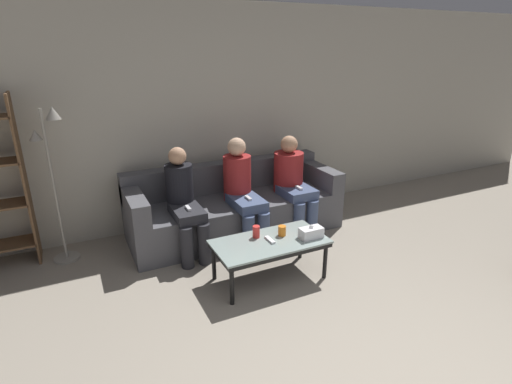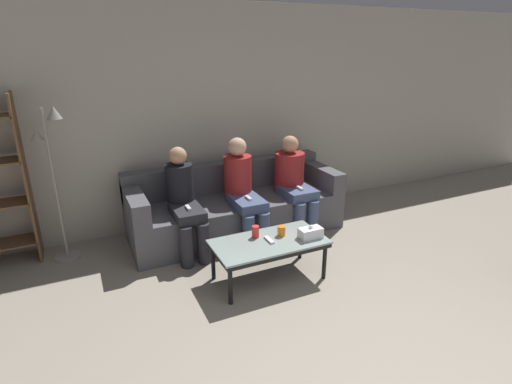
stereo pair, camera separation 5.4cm
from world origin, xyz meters
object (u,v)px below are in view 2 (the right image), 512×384
Objects in this scene: tissue_box at (310,233)px; game_remote at (269,240)px; seated_person_left_end at (184,199)px; seated_person_mid_left at (242,188)px; cup_near_right at (255,232)px; seated_person_mid_right at (293,180)px; couch at (235,207)px; standing_lamp at (54,170)px; coffee_table at (269,245)px; cup_near_left at (281,231)px.

game_remote is at bearing 163.98° from tissue_box.
seated_person_mid_left is (0.67, 0.01, 0.02)m from seated_person_left_end.
cup_near_right is 0.10× the size of seated_person_mid_right.
couch is 16.50× the size of game_remote.
seated_person_mid_left reaches higher than tissue_box.
standing_lamp reaches higher than seated_person_mid_right.
couch is at bearing 19.18° from seated_person_left_end.
standing_lamp is 2.56m from seated_person_mid_right.
seated_person_mid_left is (0.12, 0.90, 0.21)m from game_remote.
seated_person_left_end is 1.01× the size of seated_person_mid_right.
cup_near_right is at bearing -104.41° from seated_person_mid_left.
seated_person_mid_left reaches higher than game_remote.
seated_person_mid_left is at bearing 104.56° from tissue_box.
coffee_table is 9.19× the size of cup_near_right.
cup_near_left is at bearing -125.68° from seated_person_mid_right.
cup_near_left is 0.08× the size of seated_person_mid_left.
seated_person_mid_right reaches higher than cup_near_left.
seated_person_left_end is (1.17, -0.38, -0.37)m from standing_lamp.
game_remote is at bearing 94.76° from coffee_table.
coffee_table is 7.08× the size of game_remote.
cup_near_left is at bearing 144.43° from tissue_box.
tissue_box is (0.26, -1.24, 0.15)m from couch.
seated_person_left_end is 0.97× the size of seated_person_mid_left.
seated_person_left_end is at bearing 121.78° from game_remote.
couch is 11.25× the size of tissue_box.
standing_lamp reaches higher than coffee_table.
seated_person_mid_right is at bearing 68.59° from tissue_box.
couch is at bearing 92.07° from cup_near_left.
cup_near_right is at bearing 163.31° from cup_near_left.
seated_person_mid_left is at bearing 0.85° from seated_person_left_end.
seated_person_mid_right is at bearing 49.72° from coffee_table.
cup_near_left is 0.25m from cup_near_right.
seated_person_left_end is at bearing 132.98° from tissue_box.
seated_person_left_end is 0.67m from seated_person_mid_left.
tissue_box is at bearing -35.57° from cup_near_left.
cup_near_left is at bearing -32.98° from standing_lamp.
couch is 2.33× the size of coffee_table.
seated_person_mid_left is at bearing 92.61° from cup_near_left.
seated_person_mid_right reaches higher than couch.
game_remote is (-0.16, -0.05, -0.04)m from cup_near_left.
seated_person_mid_left is 0.67m from seated_person_mid_right.
standing_lamp is (-1.73, 1.27, 0.55)m from game_remote.
tissue_box is 1.06m from seated_person_mid_left.
couch is 1.14m from game_remote.
cup_near_right is 0.07× the size of standing_lamp.
seated_person_left_end reaches higher than coffee_table.
standing_lamp reaches higher than tissue_box.
seated_person_mid_right is at bearing 1.63° from seated_person_left_end.
tissue_box is at bearing -16.02° from game_remote.
cup_near_left is at bearing 17.98° from coffee_table.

